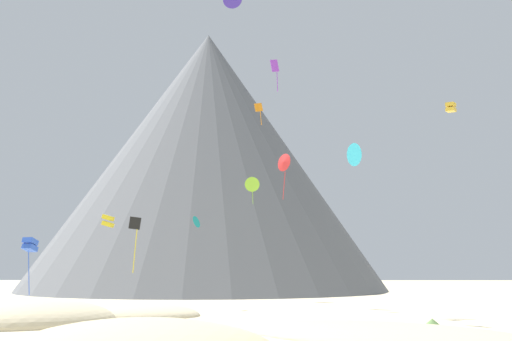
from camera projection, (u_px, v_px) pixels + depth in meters
dune_foreground_left at (386, 338)px, 39.94m from camera, size 24.31×21.92×1.90m
dune_foreground_right at (123, 316)px, 58.55m from camera, size 16.61×12.78×2.81m
dune_back_low at (24, 324)px, 49.99m from camera, size 19.97×19.37×4.35m
bush_far_left at (432, 325)px, 43.56m from camera, size 3.06×3.06×0.98m
bush_mid_center at (408, 333)px, 40.75m from camera, size 1.66×1.66×0.50m
bush_scatter_east at (144, 326)px, 42.71m from camera, size 2.69×2.69×1.00m
bush_low_patch at (134, 315)px, 54.72m from camera, size 1.14×1.14×0.75m
rock_massif at (207, 164)px, 128.55m from camera, size 97.58×97.58×56.03m
kite_orange_mid at (259, 109)px, 75.61m from camera, size 1.15×0.36×2.91m
kite_gold_mid at (451, 107)px, 74.72m from camera, size 1.49×1.48×1.15m
kite_cyan_mid at (355, 155)px, 55.36m from camera, size 1.55×2.12×2.17m
kite_yellow_low at (108, 221)px, 84.25m from camera, size 1.63×1.53×1.87m
kite_blue_low at (30, 245)px, 56.27m from camera, size 1.35×1.41×5.34m
kite_violet_high at (275, 68)px, 67.34m from camera, size 1.06×0.48×3.79m
kite_black_low at (135, 231)px, 55.49m from camera, size 1.18×0.20×5.20m
kite_red_mid at (283, 163)px, 75.96m from camera, size 1.94×2.10×5.95m
kite_indigo_high at (233, 0)px, 73.75m from camera, size 2.36×0.44×2.35m
kite_lime_mid at (252, 184)px, 89.63m from camera, size 2.25×0.71×4.08m
kite_teal_low at (196, 222)px, 70.53m from camera, size 1.26×1.63×1.46m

